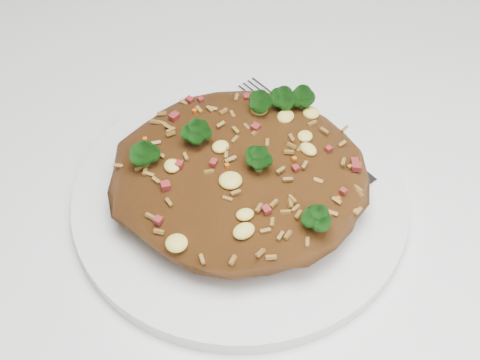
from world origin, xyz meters
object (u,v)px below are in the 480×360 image
object	(u,v)px
plate	(240,198)
fried_rice	(240,167)
fork	(311,134)
dining_table	(359,296)

from	to	relation	value
plate	fried_rice	bearing A→B (deg)	62.51
fried_rice	fork	bearing A→B (deg)	49.37
dining_table	plate	world-z (taller)	plate
plate	dining_table	bearing A→B (deg)	-14.36
dining_table	plate	distance (m)	0.15
fork	plate	bearing A→B (deg)	-84.08
dining_table	fork	bearing A→B (deg)	117.76
dining_table	fork	world-z (taller)	fork
fork	dining_table	bearing A→B (deg)	-15.78
plate	fork	bearing A→B (deg)	49.45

